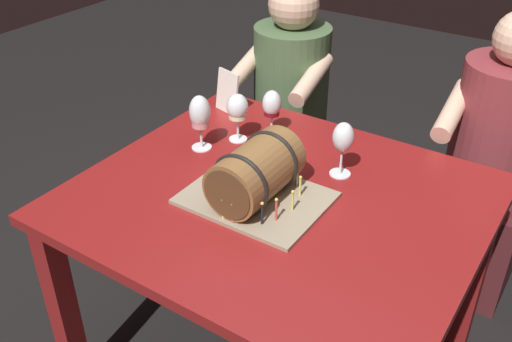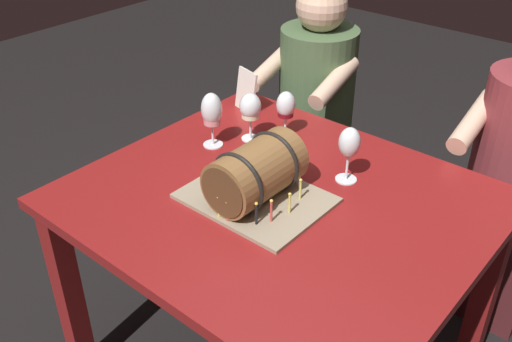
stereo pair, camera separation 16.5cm
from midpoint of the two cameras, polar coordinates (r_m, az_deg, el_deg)
dining_table at (r=1.79m, az=4.91°, el=-5.54°), size 1.18×1.02×0.75m
barrel_cake at (r=1.66m, az=2.85°, el=-0.53°), size 0.40×0.31×0.19m
wine_glass_white at (r=1.97m, az=1.86°, el=6.13°), size 0.07×0.07×0.17m
wine_glass_empty at (r=1.77m, az=11.85°, el=2.53°), size 0.07×0.07×0.18m
wine_glass_rose at (r=1.93m, az=-1.93°, el=5.78°), size 0.07×0.07×0.19m
wine_glass_red at (r=2.01m, az=5.33°, el=6.24°), size 0.07×0.07×0.16m
menu_card at (r=2.19m, az=1.19°, el=7.84°), size 0.11×0.06×0.16m
person_seated_left at (r=2.64m, az=7.57°, el=4.85°), size 0.40×0.49×1.16m
person_seated_right at (r=2.35m, az=25.73°, el=-1.78°), size 0.39×0.47×1.18m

